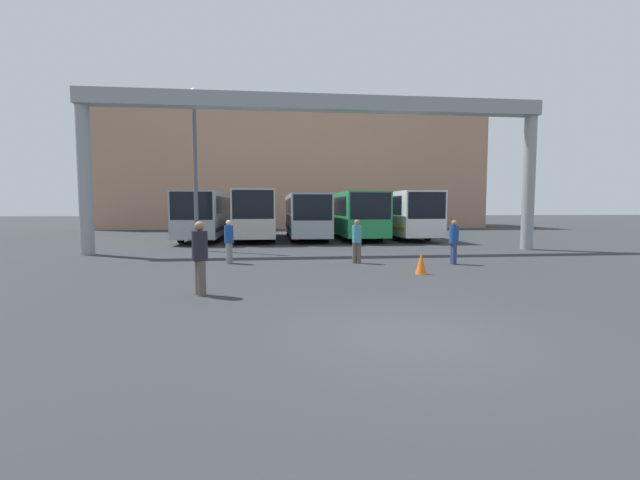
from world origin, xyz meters
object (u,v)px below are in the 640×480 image
object	(u,v)px
bus_slot_2	(306,214)
lamp_post	(195,163)
bus_slot_4	(397,212)
pedestrian_mid_right	(454,241)
bus_slot_3	(353,213)
pedestrian_mid_left	(357,240)
pedestrian_far_center	(229,240)
pedestrian_near_right	(200,256)
bus_slot_0	(206,213)
traffic_cone	(421,263)
bus_slot_1	(256,212)

from	to	relation	value
bus_slot_2	lamp_post	bearing A→B (deg)	-129.81
bus_slot_4	pedestrian_mid_right	distance (m)	14.75
bus_slot_3	bus_slot_4	size ratio (longest dim) A/B	0.86
bus_slot_4	pedestrian_mid_left	distance (m)	15.01
pedestrian_far_center	pedestrian_near_right	size ratio (longest dim) A/B	0.92
bus_slot_0	lamp_post	world-z (taller)	lamp_post
pedestrian_far_center	pedestrian_mid_right	bearing A→B (deg)	105.10
traffic_cone	lamp_post	xyz separation A→B (m)	(-8.51, 8.51, 3.98)
bus_slot_4	pedestrian_mid_left	bearing A→B (deg)	-112.44
bus_slot_0	bus_slot_1	xyz separation A→B (m)	(3.33, -0.32, 0.06)
bus_slot_3	pedestrian_near_right	size ratio (longest dim) A/B	5.72
bus_slot_3	pedestrian_mid_left	distance (m)	13.27
bus_slot_0	bus_slot_2	distance (m)	6.67
bus_slot_0	pedestrian_mid_left	distance (m)	15.29
bus_slot_3	bus_slot_0	bearing A→B (deg)	178.73
bus_slot_2	traffic_cone	size ratio (longest dim) A/B	14.51
traffic_cone	lamp_post	world-z (taller)	lamp_post
bus_slot_4	pedestrian_near_right	size ratio (longest dim) A/B	6.62
bus_slot_2	pedestrian_far_center	bearing A→B (deg)	-107.74
bus_slot_1	pedestrian_near_right	xyz separation A→B (m)	(-0.75, -18.42, -0.88)
bus_slot_0	bus_slot_2	world-z (taller)	bus_slot_0
bus_slot_1	traffic_cone	xyz separation A→B (m)	(5.81, -15.81, -1.50)
pedestrian_mid_left	pedestrian_near_right	xyz separation A→B (m)	(-5.02, -5.50, 0.07)
bus_slot_1	pedestrian_mid_left	size ratio (longest dim) A/B	6.06
bus_slot_1	pedestrian_far_center	size ratio (longest dim) A/B	6.12
bus_slot_1	bus_slot_2	distance (m)	3.33
pedestrian_mid_left	traffic_cone	size ratio (longest dim) A/B	2.43
bus_slot_1	pedestrian_mid_right	size ratio (longest dim) A/B	6.11
pedestrian_mid_left	traffic_cone	world-z (taller)	pedestrian_mid_left
traffic_cone	pedestrian_mid_left	bearing A→B (deg)	118.07
bus_slot_3	pedestrian_mid_right	distance (m)	13.82
pedestrian_mid_right	pedestrian_far_center	bearing A→B (deg)	85.00
bus_slot_0	bus_slot_1	world-z (taller)	bus_slot_1
bus_slot_3	bus_slot_4	distance (m)	3.43
pedestrian_mid_left	bus_slot_3	bearing A→B (deg)	101.14
traffic_cone	bus_slot_3	bearing A→B (deg)	86.94
pedestrian_far_center	bus_slot_1	bearing A→B (deg)	-159.69
bus_slot_4	bus_slot_2	bearing A→B (deg)	-171.49
bus_slot_3	bus_slot_1	bearing A→B (deg)	-179.14
pedestrian_far_center	lamp_post	xyz separation A→B (m)	(-2.07, 5.14, 3.44)
lamp_post	pedestrian_mid_right	bearing A→B (deg)	-30.99
bus_slot_3	pedestrian_near_right	xyz separation A→B (m)	(-7.41, -18.52, -0.82)
bus_slot_0	bus_slot_2	xyz separation A→B (m)	(6.66, -0.39, -0.07)
bus_slot_1	pedestrian_far_center	xyz separation A→B (m)	(-0.63, -12.43, -0.96)
bus_slot_2	bus_slot_3	xyz separation A→B (m)	(3.33, 0.17, 0.07)
pedestrian_mid_right	pedestrian_near_right	world-z (taller)	pedestrian_near_right
pedestrian_far_center	pedestrian_mid_right	distance (m)	8.58
pedestrian_far_center	pedestrian_mid_right	size ratio (longest dim) A/B	1.00
pedestrian_mid_left	lamp_post	world-z (taller)	lamp_post
pedestrian_far_center	bus_slot_3	bearing A→B (deg)	173.03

